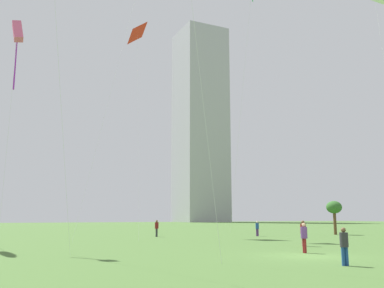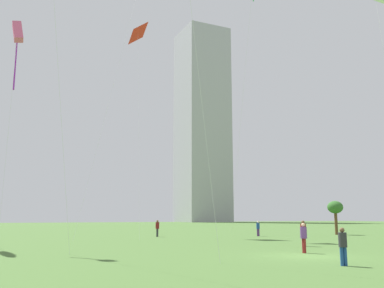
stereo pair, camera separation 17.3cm
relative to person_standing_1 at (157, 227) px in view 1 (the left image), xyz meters
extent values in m
plane|color=#476B30|center=(-0.23, -23.83, -1.00)|extent=(280.00, 280.00, 0.00)
cylinder|color=#2D2D33|center=(0.00, 0.09, -0.58)|extent=(0.16, 0.16, 0.84)
cylinder|color=#2D2D33|center=(0.00, -0.09, -0.58)|extent=(0.16, 0.16, 0.84)
cylinder|color=maroon|center=(0.00, 0.00, 0.17)|extent=(0.38, 0.38, 0.66)
sphere|color=brown|center=(0.00, 0.00, 0.61)|extent=(0.23, 0.23, 0.23)
cylinder|color=maroon|center=(0.87, -22.17, -0.58)|extent=(0.15, 0.15, 0.83)
cylinder|color=maroon|center=(0.82, -22.34, -0.58)|extent=(0.15, 0.15, 0.83)
cylinder|color=#593372|center=(0.85, -22.26, 0.16)|extent=(0.38, 0.38, 0.65)
sphere|color=tan|center=(0.85, -22.26, 0.60)|extent=(0.22, 0.22, 0.22)
cylinder|color=#1E478C|center=(-1.91, -28.06, -0.60)|extent=(0.15, 0.15, 0.78)
cylinder|color=#1E478C|center=(-1.76, -28.10, -0.60)|extent=(0.15, 0.15, 0.78)
cylinder|color=#2D2D33|center=(-1.83, -28.08, 0.09)|extent=(0.36, 0.36, 0.62)
sphere|color=brown|center=(-1.83, -28.08, 0.51)|extent=(0.21, 0.21, 0.21)
cylinder|color=tan|center=(4.46, -17.72, -0.56)|extent=(0.16, 0.16, 0.87)
cylinder|color=tan|center=(4.64, -17.74, -0.56)|extent=(0.16, 0.16, 0.87)
cylinder|color=maroon|center=(4.55, -17.73, 0.23)|extent=(0.40, 0.40, 0.69)
sphere|color=brown|center=(4.55, -17.73, 0.69)|extent=(0.24, 0.24, 0.24)
cylinder|color=#593372|center=(10.39, -3.29, -0.61)|extent=(0.15, 0.15, 0.78)
cylinder|color=#593372|center=(10.32, -3.15, -0.61)|extent=(0.15, 0.15, 0.78)
cylinder|color=#1E478C|center=(10.35, -3.22, 0.09)|extent=(0.36, 0.36, 0.61)
sphere|color=beige|center=(10.35, -3.22, 0.50)|extent=(0.21, 0.21, 0.21)
cylinder|color=silver|center=(-5.33, -0.59, 14.40)|extent=(8.05, 8.15, 30.79)
cylinder|color=silver|center=(-13.11, -19.48, 10.19)|extent=(3.05, 3.94, 22.36)
cylinder|color=silver|center=(10.61, 0.16, 13.05)|extent=(3.24, 11.26, 28.10)
cylinder|color=silver|center=(-2.35, -0.12, 11.35)|extent=(2.96, 11.46, 24.70)
pyramid|color=red|center=(-0.90, 5.62, 23.73)|extent=(2.71, 2.70, 1.93)
cylinder|color=silver|center=(-15.12, -13.75, 6.34)|extent=(0.29, 2.84, 14.67)
cube|color=#E5598C|center=(-14.98, -12.34, 13.67)|extent=(0.80, 0.97, 1.61)
cylinder|color=purple|center=(-14.98, -12.34, 11.41)|extent=(0.11, 0.48, 3.91)
cylinder|color=brown|center=(20.75, -3.87, 0.27)|extent=(0.34, 0.34, 2.54)
ellipsoid|color=#336628|center=(20.75, -3.87, 2.17)|extent=(1.80, 1.80, 1.46)
cube|color=#A8A8AD|center=(58.82, 109.03, 38.52)|extent=(17.83, 18.64, 79.03)
camera|label=1|loc=(-15.66, -42.13, 1.08)|focal=39.42mm
camera|label=2|loc=(-15.50, -42.20, 1.08)|focal=39.42mm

